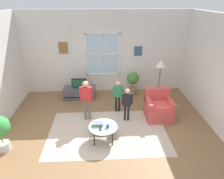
# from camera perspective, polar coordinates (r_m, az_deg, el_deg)

# --- Properties ---
(ground_plane) EXTENTS (6.50, 6.34, 0.02)m
(ground_plane) POSITION_cam_1_polar(r_m,az_deg,el_deg) (5.25, -1.28, -14.21)
(ground_plane) COLOR olive
(back_wall) EXTENTS (5.90, 0.17, 2.98)m
(back_wall) POSITION_cam_1_polar(r_m,az_deg,el_deg) (7.19, -2.20, 10.71)
(back_wall) COLOR silver
(back_wall) RESTS_ON ground_plane
(area_rug) EXTENTS (3.20, 2.03, 0.01)m
(area_rug) POSITION_cam_1_polar(r_m,az_deg,el_deg) (5.45, -1.23, -12.27)
(area_rug) COLOR #C6B29E
(area_rug) RESTS_ON ground_plane
(tv_stand) EXTENTS (1.13, 0.47, 0.41)m
(tv_stand) POSITION_cam_1_polar(r_m,az_deg,el_deg) (7.10, -9.43, -0.98)
(tv_stand) COLOR #4C4C51
(tv_stand) RESTS_ON ground_plane
(television) EXTENTS (0.51, 0.08, 0.35)m
(television) POSITION_cam_1_polar(r_m,az_deg,el_deg) (6.93, -9.67, 1.88)
(television) COLOR #4C4C4C
(television) RESTS_ON tv_stand
(armchair) EXTENTS (0.76, 0.74, 0.87)m
(armchair) POSITION_cam_1_polar(r_m,az_deg,el_deg) (6.03, 13.51, -5.24)
(armchair) COLOR #D14C47
(armchair) RESTS_ON ground_plane
(coffee_table) EXTENTS (0.78, 0.78, 0.41)m
(coffee_table) POSITION_cam_1_polar(r_m,az_deg,el_deg) (4.98, -2.64, -10.95)
(coffee_table) COLOR #99B2B7
(coffee_table) RESTS_ON ground_plane
(book_stack) EXTENTS (0.26, 0.15, 0.07)m
(book_stack) POSITION_cam_1_polar(r_m,az_deg,el_deg) (4.99, -4.21, -10.09)
(book_stack) COLOR #72B76D
(book_stack) RESTS_ON coffee_table
(cup) EXTENTS (0.08, 0.08, 0.08)m
(cup) POSITION_cam_1_polar(r_m,az_deg,el_deg) (4.90, -1.29, -10.72)
(cup) COLOR #334C8C
(cup) RESTS_ON coffee_table
(remote_near_books) EXTENTS (0.04, 0.14, 0.02)m
(remote_near_books) POSITION_cam_1_polar(r_m,az_deg,el_deg) (4.87, -3.46, -11.45)
(remote_near_books) COLOR black
(remote_near_books) RESTS_ON coffee_table
(remote_near_cup) EXTENTS (0.07, 0.15, 0.02)m
(remote_near_cup) POSITION_cam_1_polar(r_m,az_deg,el_deg) (5.03, -3.03, -10.07)
(remote_near_cup) COLOR black
(remote_near_cup) RESTS_ON coffee_table
(person_green_shirt) EXTENTS (0.31, 0.14, 1.04)m
(person_green_shirt) POSITION_cam_1_polar(r_m,az_deg,el_deg) (6.01, 1.72, -1.02)
(person_green_shirt) COLOR black
(person_green_shirt) RESTS_ON ground_plane
(person_red_shirt) EXTENTS (0.38, 0.17, 1.25)m
(person_red_shirt) POSITION_cam_1_polar(r_m,az_deg,el_deg) (5.58, -7.56, -1.97)
(person_red_shirt) COLOR #726656
(person_red_shirt) RESTS_ON ground_plane
(person_black_shirt) EXTENTS (0.31, 0.14, 1.04)m
(person_black_shirt) POSITION_cam_1_polar(r_m,az_deg,el_deg) (5.56, 4.46, -3.46)
(person_black_shirt) COLOR black
(person_black_shirt) RESTS_ON ground_plane
(potted_plant_by_window) EXTENTS (0.44, 0.44, 0.87)m
(potted_plant_by_window) POSITION_cam_1_polar(r_m,az_deg,el_deg) (7.18, 6.13, 2.45)
(potted_plant_by_window) COLOR #9E6B4C
(potted_plant_by_window) RESTS_ON ground_plane
(floor_lamp) EXTENTS (0.32, 0.32, 1.59)m
(floor_lamp) POSITION_cam_1_polar(r_m,az_deg,el_deg) (6.30, 14.12, 6.15)
(floor_lamp) COLOR black
(floor_lamp) RESTS_ON ground_plane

